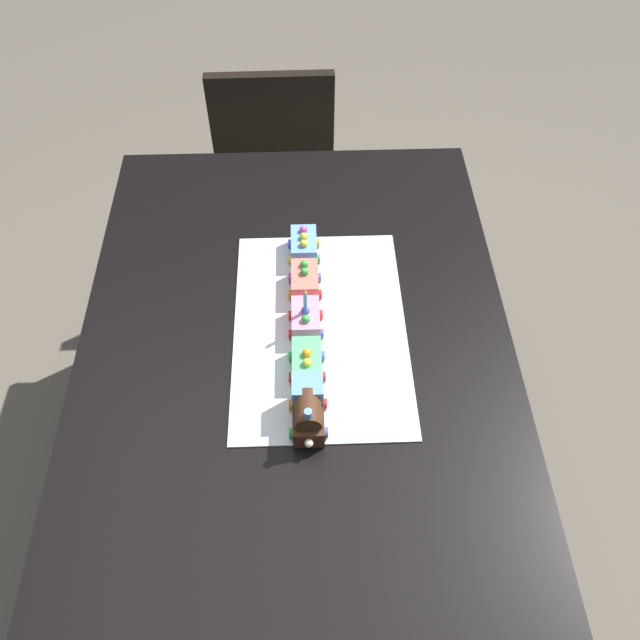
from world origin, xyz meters
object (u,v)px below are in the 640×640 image
cake_locomotive (308,409)px  cake_car_hopper_mint_green (307,362)px  chair (276,155)px  cake_car_gondola_bubblegum (306,320)px  cake_car_tanker_coral (305,281)px  birthday_candle (305,299)px  cake_car_flatbed_sky_blue (304,246)px  dining_table (297,368)px

cake_locomotive → cake_car_hopper_mint_green: cake_locomotive is taller
chair → cake_car_gondola_bubblegum: (-0.99, -0.09, 0.30)m
chair → cake_car_tanker_coral: (-0.87, -0.09, 0.30)m
cake_car_tanker_coral → birthday_candle: (-0.12, 0.00, 0.07)m
cake_locomotive → cake_car_flatbed_sky_blue: bearing=-0.0°
chair → cake_locomotive: (-1.24, -0.09, 0.32)m
dining_table → cake_car_hopper_mint_green: (-0.08, -0.02, 0.14)m
cake_car_hopper_mint_green → cake_car_flatbed_sky_blue: 0.35m
dining_table → cake_car_flatbed_sky_blue: cake_car_flatbed_sky_blue is taller
cake_locomotive → cake_car_tanker_coral: cake_locomotive is taller
dining_table → cake_locomotive: cake_locomotive is taller
cake_car_hopper_mint_green → birthday_candle: 0.14m
dining_table → cake_car_flatbed_sky_blue: bearing=-5.0°
dining_table → cake_car_gondola_bubblegum: 0.15m
dining_table → cake_car_tanker_coral: 0.21m
cake_locomotive → cake_car_hopper_mint_green: size_ratio=1.40×
dining_table → cake_car_hopper_mint_green: 0.16m
dining_table → cake_car_tanker_coral: cake_car_tanker_coral is taller
chair → cake_car_hopper_mint_green: size_ratio=8.60×
cake_locomotive → cake_car_tanker_coral: (0.37, -0.00, -0.02)m
chair → cake_car_hopper_mint_green: (-1.11, -0.09, 0.30)m
dining_table → birthday_candle: (0.04, -0.02, 0.21)m
cake_locomotive → cake_car_hopper_mint_green: bearing=-0.0°
cake_car_hopper_mint_green → birthday_candle: size_ratio=1.55×
cake_locomotive → birthday_candle: 0.25m
cake_car_tanker_coral → cake_car_flatbed_sky_blue: bearing=0.0°
dining_table → cake_locomotive: (-0.21, -0.02, 0.16)m
chair → cake_car_gondola_bubblegum: size_ratio=8.60×
dining_table → cake_locomotive: 0.26m
cake_car_flatbed_sky_blue → cake_car_hopper_mint_green: bearing=180.0°
cake_car_hopper_mint_green → birthday_candle: (0.12, 0.00, 0.07)m
chair → cake_car_hopper_mint_green: chair is taller
cake_car_gondola_bubblegum → cake_car_flatbed_sky_blue: bearing=0.0°
chair → birthday_candle: 1.07m
cake_car_tanker_coral → cake_car_flatbed_sky_blue: same height
cake_car_tanker_coral → cake_locomotive: bearing=180.0°
cake_locomotive → cake_car_flatbed_sky_blue: 0.48m
cake_locomotive → cake_car_tanker_coral: 0.37m
cake_car_hopper_mint_green → cake_car_tanker_coral: same height
chair → birthday_candle: size_ratio=13.32×
cake_locomotive → birthday_candle: (0.25, 0.00, 0.06)m
chair → cake_car_tanker_coral: bearing=95.4°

